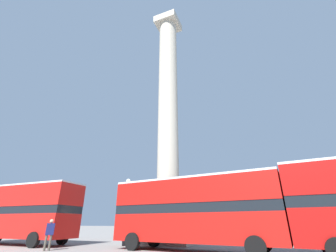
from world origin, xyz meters
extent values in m
plane|color=gray|center=(0.00, 0.00, 0.00)|extent=(200.00, 200.00, 0.00)
cube|color=#BCB29E|center=(0.00, 0.00, 0.55)|extent=(4.84, 4.84, 1.11)
cube|color=#BCB29E|center=(0.00, 0.00, 1.66)|extent=(3.49, 3.49, 1.11)
cylinder|color=#BCB29E|center=(0.00, 0.00, 13.15)|extent=(2.03, 2.03, 21.88)
cube|color=#BCB29E|center=(0.00, 0.00, 24.55)|extent=(2.75, 2.75, 0.90)
sphere|color=brown|center=(0.00, 0.00, 25.46)|extent=(0.93, 0.93, 0.93)
cylinder|color=black|center=(10.70, -4.08, 0.50)|extent=(1.02, 0.36, 1.00)
cube|color=red|center=(-10.74, -5.83, 1.34)|extent=(10.72, 2.92, 1.69)
cube|color=black|center=(-10.74, -5.83, 2.46)|extent=(10.72, 2.87, 0.55)
cube|color=red|center=(-10.74, -5.83, 3.53)|extent=(10.72, 2.92, 1.59)
cube|color=silver|center=(-10.74, -5.83, 4.39)|extent=(10.72, 2.92, 0.12)
cylinder|color=black|center=(-7.06, -4.42, 0.50)|extent=(1.01, 0.33, 1.00)
cylinder|color=black|center=(-6.98, -7.00, 0.50)|extent=(1.01, 0.33, 1.00)
cube|color=#B7140F|center=(3.76, -4.68, 1.30)|extent=(10.60, 3.48, 1.59)
cube|color=black|center=(3.76, -4.68, 2.37)|extent=(10.59, 3.43, 0.55)
cube|color=#B7140F|center=(3.76, -4.68, 3.36)|extent=(10.60, 3.48, 1.44)
cube|color=silver|center=(3.76, -4.68, 4.15)|extent=(10.60, 3.48, 0.12)
cylinder|color=black|center=(7.50, -3.76, 0.50)|extent=(1.02, 0.39, 1.00)
cylinder|color=black|center=(7.27, -6.28, 0.50)|extent=(1.02, 0.39, 1.00)
cylinder|color=black|center=(0.25, -3.09, 0.50)|extent=(1.02, 0.39, 1.00)
cylinder|color=black|center=(0.01, -5.60, 0.50)|extent=(1.02, 0.39, 1.00)
cube|color=#BCB29E|center=(12.44, 3.55, 1.50)|extent=(3.69, 3.27, 3.00)
ellipsoid|color=brown|center=(12.44, 3.55, 4.66)|extent=(2.38, 1.86, 1.05)
cone|color=brown|center=(13.37, 3.12, 5.13)|extent=(1.16, 0.95, 1.10)
cylinder|color=brown|center=(12.44, 3.55, 5.63)|extent=(0.36, 0.36, 0.90)
sphere|color=brown|center=(12.44, 3.55, 6.22)|extent=(0.28, 0.28, 0.28)
cylinder|color=brown|center=(13.18, 3.52, 3.57)|extent=(0.20, 0.20, 1.13)
cylinder|color=brown|center=(12.94, 3.00, 3.57)|extent=(0.20, 0.20, 1.13)
cylinder|color=brown|center=(11.94, 4.10, 3.57)|extent=(0.20, 0.20, 1.13)
cylinder|color=brown|center=(11.70, 3.58, 3.57)|extent=(0.20, 0.20, 1.13)
cylinder|color=black|center=(-2.13, -3.25, 0.20)|extent=(0.31, 0.31, 0.40)
cylinder|color=black|center=(-2.13, -3.25, 2.26)|extent=(0.14, 0.14, 4.51)
sphere|color=white|center=(-2.13, -3.25, 4.70)|extent=(0.36, 0.36, 0.36)
cylinder|color=#4C473D|center=(-4.58, -7.71, 0.43)|extent=(0.14, 0.14, 0.86)
cylinder|color=#4C473D|center=(-4.75, -7.88, 0.43)|extent=(0.14, 0.14, 0.86)
cube|color=#191E51|center=(-4.67, -7.80, 1.20)|extent=(0.46, 0.46, 0.68)
sphere|color=tan|center=(-4.67, -7.80, 1.65)|extent=(0.23, 0.23, 0.23)
camera|label=1|loc=(8.23, -19.04, 1.54)|focal=24.00mm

